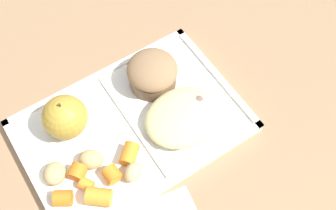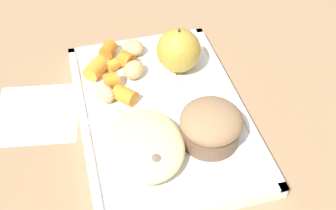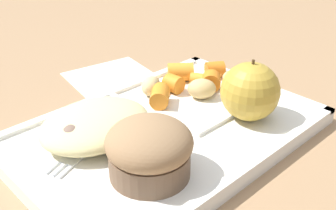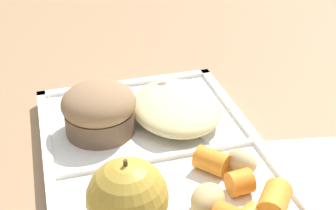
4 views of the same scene
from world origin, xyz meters
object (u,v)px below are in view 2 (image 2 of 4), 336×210
bran_muffin (211,125)px  lunch_tray (161,113)px  plastic_fork (151,158)px  green_apple (179,50)px

bran_muffin → lunch_tray: bearing=-144.9°
lunch_tray → plastic_fork: (0.09, -0.04, 0.01)m
green_apple → lunch_tray: bearing=-30.1°
green_apple → plastic_fork: bearing=-26.8°
green_apple → bran_muffin: green_apple is taller
bran_muffin → plastic_fork: (0.01, -0.09, -0.03)m
green_apple → plastic_fork: 0.20m
plastic_fork → bran_muffin: bearing=97.4°
green_apple → bran_muffin: size_ratio=0.89×
green_apple → plastic_fork: green_apple is taller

